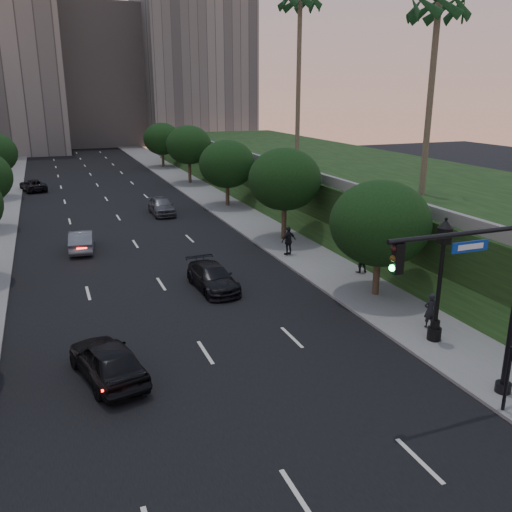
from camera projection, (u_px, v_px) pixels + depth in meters
name	position (u px, v px, depth m)	size (l,w,h in m)	color
ground	(247.00, 417.00, 18.28)	(160.00, 160.00, 0.00)	black
road_surface	(122.00, 223.00, 45.01)	(16.00, 140.00, 0.02)	black
sidewalk_right	(238.00, 212.00, 48.54)	(4.50, 140.00, 0.15)	slate
embankment	(364.00, 186.00, 50.27)	(18.00, 90.00, 4.00)	black
parapet_wall	(280.00, 166.00, 46.63)	(0.35, 90.00, 0.70)	slate
office_block_mid	(96.00, 77.00, 107.42)	(22.00, 18.00, 26.00)	gray
office_block_right	(191.00, 51.00, 106.85)	(20.00, 22.00, 36.00)	gray
tree_right_a	(380.00, 223.00, 27.80)	(5.20, 5.20, 6.24)	#38281C
tree_right_b	(285.00, 179.00, 38.35)	(5.20, 5.20, 6.74)	#38281C
tree_right_c	(227.00, 164.00, 50.08)	(5.20, 5.20, 6.24)	#38281C
tree_right_d	(189.00, 145.00, 62.40)	(5.20, 5.20, 6.74)	#38281C
tree_right_e	(162.00, 139.00, 75.91)	(5.20, 5.20, 6.24)	#38281C
palm_mid	(438.00, 7.00, 32.33)	(3.20, 3.20, 13.00)	#4C4233
palm_far	(300.00, 2.00, 45.38)	(3.20, 3.20, 15.50)	#4C4233
traffic_signal_mast	(491.00, 305.00, 18.13)	(5.68, 0.56, 7.00)	black
street_lamp	(439.00, 286.00, 22.90)	(0.64, 0.64, 5.62)	black
pedestrian_signal	(510.00, 373.00, 17.99)	(0.30, 0.33, 2.50)	black
sedan_near_left	(107.00, 360.00, 20.46)	(1.89, 4.70, 1.60)	black
sedan_mid_left	(82.00, 241.00, 37.02)	(1.52, 4.36, 1.44)	slate
sedan_far_left	(33.00, 185.00, 59.07)	(2.12, 4.59, 1.28)	black
sedan_near_right	(213.00, 277.00, 29.85)	(1.91, 4.70, 1.36)	black
sedan_far_right	(161.00, 206.00, 47.85)	(1.89, 4.69, 1.60)	#4C4E52
pedestrian_a	(430.00, 310.00, 24.65)	(0.60, 0.39, 1.63)	black
pedestrian_b	(360.00, 258.00, 32.12)	(0.87, 0.68, 1.79)	black
pedestrian_c	(289.00, 241.00, 35.50)	(1.13, 0.47, 1.92)	black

